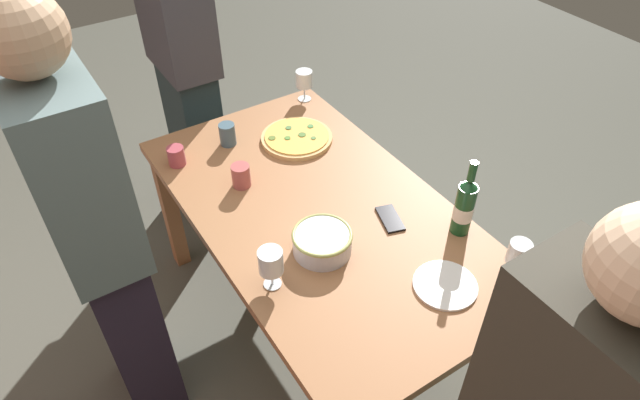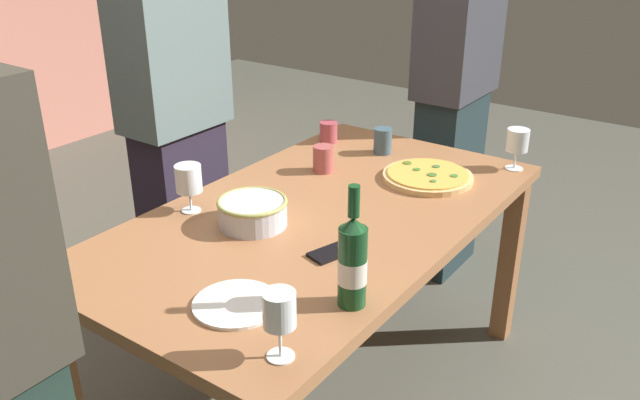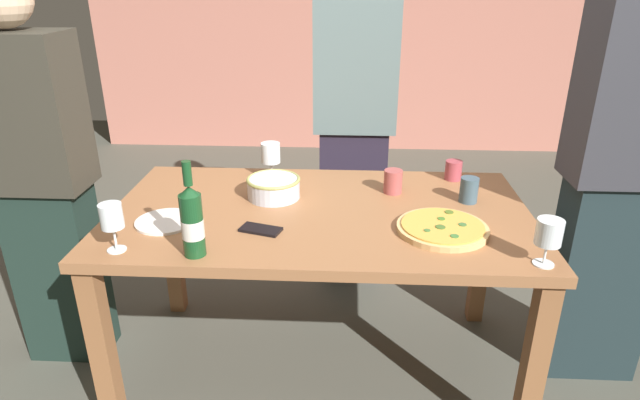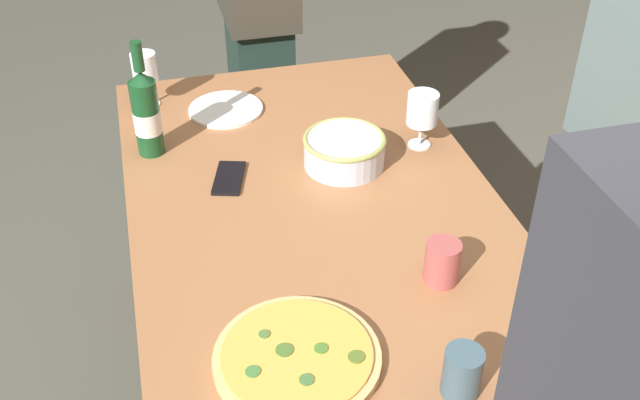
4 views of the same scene
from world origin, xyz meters
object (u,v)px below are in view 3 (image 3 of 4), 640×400
Objects in this scene: cup_spare at (453,170)px; person_guest_right at (41,181)px; serving_bowl at (274,187)px; cup_amber at (393,181)px; wine_glass_far_left at (111,217)px; wine_bottle at (192,221)px; wine_glass_by_bottle at (549,233)px; pizza at (442,228)px; person_host at (625,172)px; dining_table at (320,232)px; side_plate at (166,221)px; wine_glass_near_pizza at (271,155)px; cell_phone at (261,230)px; person_guest_left at (354,123)px; cup_ceramic at (469,190)px.

person_guest_right reaches higher than cup_spare.
serving_bowl is 0.49m from cup_amber.
wine_bottle is at bearing -2.81° from wine_glass_far_left.
pizza is at bearing 142.72° from wine_glass_by_bottle.
cup_spare is at bearing -30.07° from person_host.
side_plate is (-0.56, -0.14, 0.10)m from dining_table.
cup_amber is at bearing 33.54° from dining_table.
wine_glass_near_pizza is (-0.04, 0.23, 0.06)m from serving_bowl.
wine_glass_near_pizza is 1.09× the size of cell_phone.
person_host reaches higher than person_guest_right.
person_guest_left reaches higher than wine_glass_near_pizza.
wine_glass_far_left is at bearing -113.50° from side_plate.
wine_bottle reaches higher than side_plate.
wine_glass_by_bottle is 0.51m from cup_ceramic.
serving_bowl is 1.31× the size of wine_glass_far_left.
cell_phone is at bearing -9.26° from person_guest_left.
dining_table is 0.29m from cell_phone.
wine_glass_near_pizza is 0.55m from cup_amber.
person_guest_left reaches higher than pizza.
wine_bottle reaches higher than dining_table.
side_plate is at bearing 169.78° from wine_glass_by_bottle.
cup_ceramic is at bearing -15.37° from cup_amber.
cup_ceramic is at bearing -15.72° from wine_glass_near_pizza.
side_plate is at bearing 127.20° from wine_bottle.
cup_ceramic is (0.58, 0.11, 0.14)m from dining_table.
pizza is 3.19× the size of cup_ceramic.
person_host is at bearing -7.93° from cup_amber.
wine_bottle reaches higher than cell_phone.
wine_glass_near_pizza reaches higher than wine_glass_by_bottle.
dining_table is 7.34× the size of side_plate.
person_host is (1.52, 0.44, 0.03)m from wine_bottle.
cell_phone is at bearing -91.11° from serving_bowl.
cup_spare is at bearing 13.15° from person_guest_right.
cup_spare is at bearing 24.11° from side_plate.
serving_bowl is 0.13× the size of person_guest_right.
person_guest_right is (-1.70, -0.05, 0.02)m from cup_ceramic.
cup_amber is (-0.43, 0.56, -0.06)m from wine_glass_by_bottle.
wine_glass_by_bottle is 0.09× the size of person_guest_right.
wine_bottle is 3.28× the size of cup_amber.
person_guest_right is (-0.57, 0.20, 0.07)m from side_plate.
person_guest_left is at bearing 65.93° from wine_bottle.
dining_table is 0.61m from cup_ceramic.
side_plate is at bearing -80.56° from cell_phone.
wine_bottle is 0.86m from person_guest_right.
wine_glass_by_bottle is 1.58× the size of cup_amber.
wine_glass_by_bottle is 0.71m from cup_amber.
side_plate reaches higher than dining_table.
cup_spare is at bearing 102.03° from wine_glass_by_bottle.
cup_ceramic is at bearing 26.50° from wine_bottle.
dining_table is 0.57m from wine_bottle.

